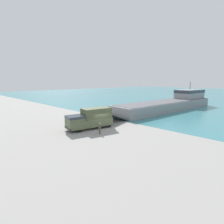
% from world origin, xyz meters
% --- Properties ---
extents(ground_plane, '(240.00, 240.00, 0.00)m').
position_xyz_m(ground_plane, '(0.00, 0.00, 0.00)').
color(ground_plane, gray).
extents(landing_craft, '(10.89, 41.19, 7.53)m').
position_xyz_m(landing_craft, '(-0.75, 28.01, 1.83)').
color(landing_craft, gray).
rests_on(landing_craft, ground_plane).
extents(military_truck, '(4.24, 8.00, 3.37)m').
position_xyz_m(military_truck, '(-1.05, -1.11, 1.69)').
color(military_truck, '#566042').
rests_on(military_truck, ground_plane).
extents(soldier_on_ramp, '(0.48, 0.34, 1.70)m').
position_xyz_m(soldier_on_ramp, '(2.31, -2.06, 0.98)').
color(soldier_on_ramp, '#4C4738').
rests_on(soldier_on_ramp, ground_plane).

